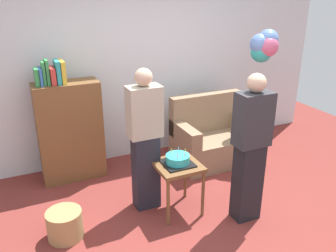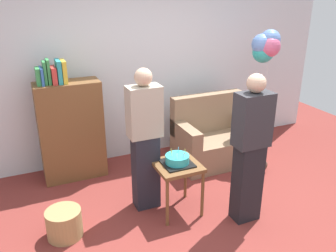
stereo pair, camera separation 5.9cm
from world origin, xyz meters
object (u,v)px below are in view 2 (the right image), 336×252
at_px(wicker_basket, 64,223).
at_px(person_blowing_candles, 145,140).
at_px(bookshelf, 71,129).
at_px(birthday_cake, 177,160).
at_px(side_table, 177,171).
at_px(couch, 213,139).
at_px(person_holding_cake, 250,150).
at_px(balloon_bunch, 266,46).
at_px(handbag, 259,166).

bearing_deg(wicker_basket, person_blowing_candles, 10.99).
distance_m(bookshelf, birthday_cake, 1.58).
relative_size(side_table, wicker_basket, 1.65).
relative_size(couch, person_holding_cake, 0.67).
relative_size(person_blowing_candles, balloon_bunch, 0.88).
relative_size(person_blowing_candles, wicker_basket, 4.53).
height_order(person_blowing_candles, person_holding_cake, same).
height_order(birthday_cake, handbag, birthday_cake).
distance_m(person_holding_cake, handbag, 1.30).
bearing_deg(birthday_cake, wicker_basket, 177.32).
bearing_deg(person_holding_cake, handbag, -115.10).
height_order(wicker_basket, handbag, wicker_basket).
height_order(birthday_cake, balloon_bunch, balloon_bunch).
bearing_deg(wicker_basket, person_holding_cake, -14.38).
distance_m(bookshelf, balloon_bunch, 2.83).
xyz_separation_m(birthday_cake, person_holding_cake, (0.63, -0.42, 0.19)).
bearing_deg(balloon_bunch, couch, 172.13).
xyz_separation_m(bookshelf, person_holding_cake, (1.55, -1.71, 0.15)).
relative_size(wicker_basket, balloon_bunch, 0.19).
relative_size(bookshelf, person_holding_cake, 0.98).
xyz_separation_m(bookshelf, person_blowing_candles, (0.64, -1.04, 0.15)).
bearing_deg(side_table, couch, 42.56).
bearing_deg(bookshelf, person_blowing_candles, -58.36).
xyz_separation_m(side_table, person_blowing_candles, (-0.28, 0.24, 0.33)).
bearing_deg(bookshelf, wicker_basket, -104.74).
height_order(bookshelf, birthday_cake, bookshelf).
bearing_deg(handbag, person_holding_cake, -135.19).
distance_m(couch, wicker_basket, 2.41).
height_order(handbag, balloon_bunch, balloon_bunch).
relative_size(birthday_cake, wicker_basket, 0.89).
bearing_deg(handbag, balloon_bunch, 56.94).
xyz_separation_m(person_holding_cake, balloon_bunch, (1.08, 1.25, 0.80)).
height_order(person_holding_cake, balloon_bunch, balloon_bunch).
relative_size(bookshelf, birthday_cake, 4.99).
bearing_deg(person_blowing_candles, birthday_cake, -48.25).
xyz_separation_m(wicker_basket, handbag, (2.63, 0.28, -0.05)).
bearing_deg(bookshelf, birthday_cake, -54.43).
bearing_deg(side_table, person_holding_cake, -33.80).
bearing_deg(wicker_basket, couch, 21.05).
bearing_deg(couch, balloon_bunch, -7.87).
relative_size(handbag, balloon_bunch, 0.15).
height_order(birthday_cake, wicker_basket, birthday_cake).
xyz_separation_m(birthday_cake, wicker_basket, (-1.24, 0.06, -0.50)).
bearing_deg(handbag, bookshelf, 157.72).
relative_size(wicker_basket, handbag, 1.29).
bearing_deg(handbag, side_table, -166.40).
distance_m(bookshelf, person_blowing_candles, 1.23).
bearing_deg(birthday_cake, bookshelf, 125.57).
bearing_deg(couch, person_holding_cake, -105.60).
distance_m(couch, birthday_cake, 1.40).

